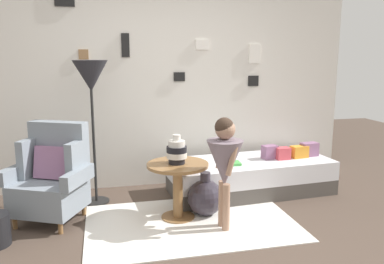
{
  "coord_description": "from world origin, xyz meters",
  "views": [
    {
      "loc": [
        -0.75,
        -2.9,
        1.62
      ],
      "look_at": [
        0.15,
        0.95,
        0.85
      ],
      "focal_mm": 36.75,
      "sensor_mm": 36.0,
      "label": 1
    }
  ],
  "objects_px": {
    "daybed": "(250,176)",
    "book_on_daybed": "(230,163)",
    "vase_striped": "(177,152)",
    "side_table": "(178,179)",
    "person_child": "(225,159)",
    "floor_lamp": "(91,82)",
    "armchair": "(52,177)",
    "demijohn_near": "(205,197)"
  },
  "relations": [
    {
      "from": "book_on_daybed",
      "to": "daybed",
      "type": "bearing_deg",
      "value": 24.69
    },
    {
      "from": "demijohn_near",
      "to": "armchair",
      "type": "bearing_deg",
      "value": 170.61
    },
    {
      "from": "vase_striped",
      "to": "book_on_daybed",
      "type": "height_order",
      "value": "vase_striped"
    },
    {
      "from": "vase_striped",
      "to": "side_table",
      "type": "bearing_deg",
      "value": 0.88
    },
    {
      "from": "person_child",
      "to": "demijohn_near",
      "type": "height_order",
      "value": "person_child"
    },
    {
      "from": "vase_striped",
      "to": "book_on_daybed",
      "type": "distance_m",
      "value": 0.87
    },
    {
      "from": "daybed",
      "to": "vase_striped",
      "type": "xyz_separation_m",
      "value": [
        -1.01,
        -0.56,
        0.5
      ]
    },
    {
      "from": "person_child",
      "to": "daybed",
      "type": "bearing_deg",
      "value": 55.44
    },
    {
      "from": "armchair",
      "to": "floor_lamp",
      "type": "relative_size",
      "value": 0.62
    },
    {
      "from": "person_child",
      "to": "demijohn_near",
      "type": "xyz_separation_m",
      "value": [
        -0.09,
        0.36,
        -0.49
      ]
    },
    {
      "from": "vase_striped",
      "to": "daybed",
      "type": "bearing_deg",
      "value": 29.21
    },
    {
      "from": "daybed",
      "to": "side_table",
      "type": "height_order",
      "value": "side_table"
    },
    {
      "from": "armchair",
      "to": "demijohn_near",
      "type": "distance_m",
      "value": 1.55
    },
    {
      "from": "floor_lamp",
      "to": "person_child",
      "type": "distance_m",
      "value": 1.68
    },
    {
      "from": "armchair",
      "to": "side_table",
      "type": "relative_size",
      "value": 1.58
    },
    {
      "from": "armchair",
      "to": "person_child",
      "type": "relative_size",
      "value": 0.9
    },
    {
      "from": "person_child",
      "to": "demijohn_near",
      "type": "bearing_deg",
      "value": 103.67
    },
    {
      "from": "book_on_daybed",
      "to": "demijohn_near",
      "type": "height_order",
      "value": "demijohn_near"
    },
    {
      "from": "book_on_daybed",
      "to": "vase_striped",
      "type": "bearing_deg",
      "value": -148.96
    },
    {
      "from": "side_table",
      "to": "person_child",
      "type": "bearing_deg",
      "value": -42.01
    },
    {
      "from": "armchair",
      "to": "demijohn_near",
      "type": "height_order",
      "value": "armchair"
    },
    {
      "from": "demijohn_near",
      "to": "daybed",
      "type": "bearing_deg",
      "value": 37.48
    },
    {
      "from": "side_table",
      "to": "person_child",
      "type": "distance_m",
      "value": 0.57
    },
    {
      "from": "armchair",
      "to": "side_table",
      "type": "height_order",
      "value": "armchair"
    },
    {
      "from": "vase_striped",
      "to": "floor_lamp",
      "type": "xyz_separation_m",
      "value": [
        -0.8,
        0.64,
        0.65
      ]
    },
    {
      "from": "side_table",
      "to": "person_child",
      "type": "xyz_separation_m",
      "value": [
        0.38,
        -0.34,
        0.27
      ]
    },
    {
      "from": "vase_striped",
      "to": "book_on_daybed",
      "type": "relative_size",
      "value": 1.32
    },
    {
      "from": "armchair",
      "to": "person_child",
      "type": "bearing_deg",
      "value": -20.89
    },
    {
      "from": "side_table",
      "to": "book_on_daybed",
      "type": "bearing_deg",
      "value": 31.34
    },
    {
      "from": "floor_lamp",
      "to": "demijohn_near",
      "type": "xyz_separation_m",
      "value": [
        1.1,
        -0.62,
        -1.16
      ]
    },
    {
      "from": "side_table",
      "to": "vase_striped",
      "type": "height_order",
      "value": "vase_striped"
    },
    {
      "from": "person_child",
      "to": "armchair",
      "type": "bearing_deg",
      "value": 159.11
    },
    {
      "from": "side_table",
      "to": "demijohn_near",
      "type": "relative_size",
      "value": 1.35
    },
    {
      "from": "armchair",
      "to": "book_on_daybed",
      "type": "bearing_deg",
      "value": 4.65
    },
    {
      "from": "side_table",
      "to": "person_child",
      "type": "height_order",
      "value": "person_child"
    },
    {
      "from": "vase_striped",
      "to": "book_on_daybed",
      "type": "bearing_deg",
      "value": 31.04
    },
    {
      "from": "side_table",
      "to": "daybed",
      "type": "bearing_deg",
      "value": 29.42
    },
    {
      "from": "person_child",
      "to": "vase_striped",
      "type": "bearing_deg",
      "value": 138.65
    },
    {
      "from": "side_table",
      "to": "floor_lamp",
      "type": "bearing_deg",
      "value": 141.44
    },
    {
      "from": "armchair",
      "to": "floor_lamp",
      "type": "xyz_separation_m",
      "value": [
        0.41,
        0.37,
        0.91
      ]
    },
    {
      "from": "side_table",
      "to": "demijohn_near",
      "type": "distance_m",
      "value": 0.37
    },
    {
      "from": "daybed",
      "to": "book_on_daybed",
      "type": "xyz_separation_m",
      "value": [
        -0.3,
        -0.14,
        0.22
      ]
    }
  ]
}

